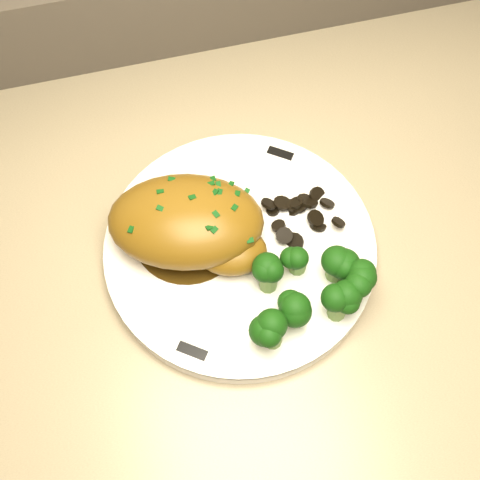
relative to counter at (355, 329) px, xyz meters
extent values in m
cube|color=brown|center=(0.00, 0.00, -0.02)|extent=(1.93, 0.63, 0.83)
cube|color=tan|center=(0.00, 0.00, 0.41)|extent=(1.99, 0.66, 0.03)
cylinder|color=white|center=(-0.21, 0.00, 0.44)|extent=(0.39, 0.39, 0.02)
cube|color=black|center=(-0.14, 0.10, 0.45)|extent=(0.03, 0.03, 0.00)
cube|color=black|center=(-0.32, 0.07, 0.45)|extent=(0.03, 0.03, 0.00)
cube|color=black|center=(-0.29, -0.11, 0.45)|extent=(0.03, 0.03, 0.00)
cube|color=black|center=(-0.11, -0.08, 0.45)|extent=(0.03, 0.03, 0.00)
cylinder|color=#3A270A|center=(-0.27, 0.02, 0.45)|extent=(0.12, 0.12, 0.00)
ellipsoid|color=brown|center=(-0.27, 0.02, 0.48)|extent=(0.19, 0.15, 0.06)
ellipsoid|color=brown|center=(-0.23, -0.02, 0.47)|extent=(0.09, 0.08, 0.04)
cube|color=#0D3F0F|center=(-0.31, 0.04, 0.51)|extent=(0.01, 0.01, 0.00)
cube|color=#0D3F0F|center=(-0.30, 0.04, 0.51)|extent=(0.01, 0.01, 0.00)
cube|color=#0D3F0F|center=(-0.28, 0.03, 0.51)|extent=(0.01, 0.01, 0.00)
cube|color=#0D3F0F|center=(-0.26, 0.02, 0.51)|extent=(0.01, 0.01, 0.00)
cube|color=#0D3F0F|center=(-0.24, 0.02, 0.51)|extent=(0.01, 0.01, 0.00)
cube|color=#0D3F0F|center=(-0.22, 0.01, 0.51)|extent=(0.01, 0.01, 0.00)
cylinder|color=black|center=(-0.10, 0.01, 0.45)|extent=(0.02, 0.02, 0.01)
cylinder|color=black|center=(-0.11, 0.02, 0.45)|extent=(0.02, 0.02, 0.01)
cylinder|color=black|center=(-0.11, 0.03, 0.46)|extent=(0.02, 0.02, 0.01)
cylinder|color=black|center=(-0.12, 0.04, 0.45)|extent=(0.02, 0.02, 0.01)
cylinder|color=black|center=(-0.14, 0.04, 0.45)|extent=(0.02, 0.02, 0.01)
cylinder|color=black|center=(-0.15, 0.04, 0.46)|extent=(0.02, 0.03, 0.02)
cylinder|color=black|center=(-0.16, 0.03, 0.45)|extent=(0.03, 0.03, 0.01)
cylinder|color=black|center=(-0.17, 0.02, 0.45)|extent=(0.03, 0.03, 0.00)
cylinder|color=black|center=(-0.17, 0.01, 0.46)|extent=(0.02, 0.02, 0.01)
cylinder|color=black|center=(-0.17, 0.01, 0.45)|extent=(0.03, 0.03, 0.02)
cylinder|color=black|center=(-0.16, 0.00, 0.45)|extent=(0.03, 0.03, 0.01)
cylinder|color=black|center=(-0.15, -0.01, 0.46)|extent=(0.03, 0.03, 0.01)
cylinder|color=black|center=(-0.14, -0.01, 0.45)|extent=(0.02, 0.02, 0.01)
cylinder|color=black|center=(-0.12, -0.01, 0.45)|extent=(0.03, 0.03, 0.01)
cylinder|color=black|center=(-0.11, 0.00, 0.46)|extent=(0.03, 0.03, 0.02)
cylinder|color=black|center=(-0.11, 0.01, 0.45)|extent=(0.03, 0.03, 0.02)
cylinder|color=#5C8036|center=(-0.20, -0.06, 0.46)|extent=(0.02, 0.02, 0.03)
sphere|color=black|center=(-0.20, -0.06, 0.48)|extent=(0.03, 0.03, 0.03)
cylinder|color=#5C8036|center=(-0.16, -0.05, 0.46)|extent=(0.02, 0.02, 0.03)
sphere|color=black|center=(-0.16, -0.05, 0.48)|extent=(0.03, 0.03, 0.03)
cylinder|color=#5C8036|center=(-0.13, -0.06, 0.46)|extent=(0.02, 0.02, 0.03)
sphere|color=black|center=(-0.13, -0.06, 0.48)|extent=(0.03, 0.03, 0.03)
cylinder|color=#5C8036|center=(-0.18, -0.10, 0.46)|extent=(0.02, 0.02, 0.03)
sphere|color=black|center=(-0.18, -0.10, 0.48)|extent=(0.03, 0.03, 0.03)
cylinder|color=#5C8036|center=(-0.14, -0.11, 0.46)|extent=(0.02, 0.02, 0.03)
sphere|color=black|center=(-0.14, -0.11, 0.48)|extent=(0.03, 0.03, 0.03)
cylinder|color=#5C8036|center=(-0.11, -0.09, 0.46)|extent=(0.02, 0.02, 0.03)
sphere|color=black|center=(-0.11, -0.09, 0.48)|extent=(0.03, 0.03, 0.03)
cylinder|color=#5C8036|center=(-0.21, -0.12, 0.46)|extent=(0.02, 0.02, 0.03)
sphere|color=black|center=(-0.21, -0.12, 0.48)|extent=(0.03, 0.03, 0.03)
camera|label=1|loc=(-0.29, -0.29, 1.04)|focal=45.00mm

